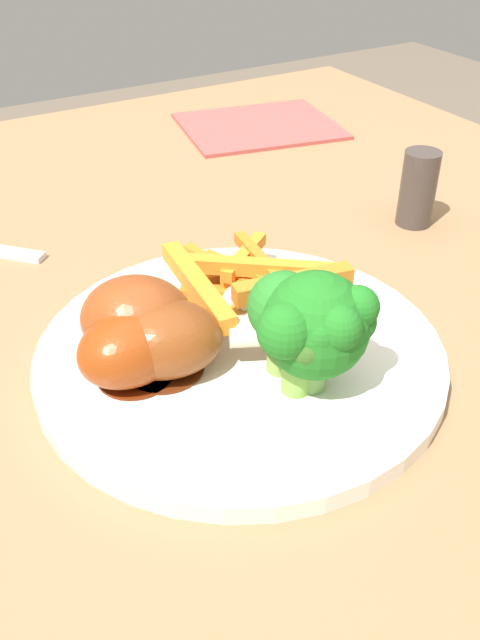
{
  "coord_description": "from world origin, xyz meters",
  "views": [
    {
      "loc": [
        -0.33,
        0.2,
        1.03
      ],
      "look_at": [
        -0.04,
        0.03,
        0.79
      ],
      "focal_mm": 38.65,
      "sensor_mm": 36.0,
      "label": 1
    }
  ],
  "objects": [
    {
      "name": "broccoli_floret_front",
      "position": [
        -0.07,
        0.01,
        0.81
      ],
      "size": [
        0.04,
        0.04,
        0.06
      ],
      "color": "#83A64B",
      "rests_on": "dinner_plate"
    },
    {
      "name": "chicken_drumstick_extra",
      "position": [
        -0.02,
        0.08,
        0.8
      ],
      "size": [
        0.09,
        0.11,
        0.05
      ],
      "color": "#61240E",
      "rests_on": "dinner_plate"
    },
    {
      "name": "chicken_drumstick_far",
      "position": [
        -0.03,
        0.09,
        0.79
      ],
      "size": [
        0.06,
        0.12,
        0.04
      ],
      "color": "#611F09",
      "rests_on": "dinner_plate"
    },
    {
      "name": "pepper_shaker",
      "position": [
        0.05,
        -0.2,
        0.79
      ],
      "size": [
        0.03,
        0.03,
        0.06
      ],
      "primitive_type": "cylinder",
      "color": "#423833",
      "rests_on": "dining_table"
    },
    {
      "name": "dinner_plate",
      "position": [
        -0.04,
        0.03,
        0.76
      ],
      "size": [
        0.25,
        0.25,
        0.01
      ],
      "primitive_type": "cylinder",
      "color": "white",
      "rests_on": "dining_table"
    },
    {
      "name": "dining_table",
      "position": [
        0.0,
        0.0,
        0.64
      ],
      "size": [
        0.99,
        0.87,
        0.76
      ],
      "color": "#8E6B47",
      "rests_on": "ground_plane"
    },
    {
      "name": "broccoli_floret_back",
      "position": [
        -0.09,
        0.01,
        0.81
      ],
      "size": [
        0.06,
        0.07,
        0.07
      ],
      "color": "#75AA55",
      "rests_on": "dinner_plate"
    },
    {
      "name": "broccoli_floret_middle",
      "position": [
        -0.09,
        0.02,
        0.81
      ],
      "size": [
        0.05,
        0.04,
        0.06
      ],
      "color": "#7FB848",
      "rests_on": "dinner_plate"
    },
    {
      "name": "napkin",
      "position": [
        0.32,
        -0.21,
        0.76
      ],
      "size": [
        0.17,
        0.19,
        0.0
      ],
      "primitive_type": "cube",
      "rotation": [
        0.0,
        0.0,
        1.37
      ],
      "color": "#B74C47",
      "rests_on": "dining_table"
    },
    {
      "name": "chicken_drumstick_near",
      "position": [
        -0.04,
        0.07,
        0.79
      ],
      "size": [
        0.08,
        0.12,
        0.04
      ],
      "color": "#55220D",
      "rests_on": "dinner_plate"
    },
    {
      "name": "carrot_fries_pile",
      "position": [
        -0.0,
        -0.0,
        0.79
      ],
      "size": [
        0.11,
        0.11,
        0.04
      ],
      "color": "orange",
      "rests_on": "dinner_plate"
    }
  ]
}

